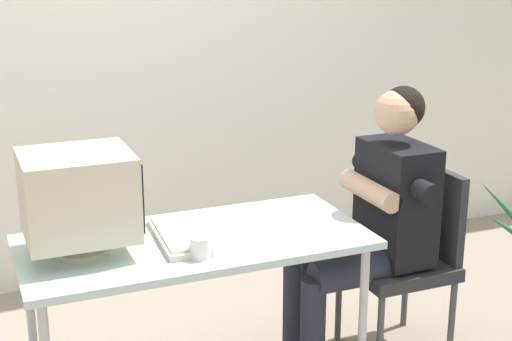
% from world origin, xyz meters
% --- Properties ---
extents(wall_back, '(8.00, 0.10, 3.00)m').
position_xyz_m(wall_back, '(0.30, 1.40, 1.50)').
color(wall_back, silver).
rests_on(wall_back, ground_plane).
extents(desk, '(1.37, 0.64, 0.72)m').
position_xyz_m(desk, '(0.00, 0.00, 0.66)').
color(desk, '#B7B7BC').
rests_on(desk, ground_plane).
extents(crt_monitor, '(0.41, 0.36, 0.39)m').
position_xyz_m(crt_monitor, '(-0.43, 0.02, 0.94)').
color(crt_monitor, beige).
rests_on(crt_monitor, desk).
extents(keyboard, '(0.19, 0.45, 0.03)m').
position_xyz_m(keyboard, '(-0.06, 0.01, 0.73)').
color(keyboard, beige).
rests_on(keyboard, desk).
extents(office_chair, '(0.43, 0.43, 0.87)m').
position_xyz_m(office_chair, '(1.03, 0.02, 0.49)').
color(office_chair, '#4C4C51').
rests_on(office_chair, ground_plane).
extents(person_seated, '(0.74, 0.58, 1.26)m').
position_xyz_m(person_seated, '(0.83, 0.02, 0.68)').
color(person_seated, black).
rests_on(person_seated, ground_plane).
extents(desk_mug, '(0.08, 0.09, 0.08)m').
position_xyz_m(desk_mug, '(-0.04, -0.19, 0.76)').
color(desk_mug, white).
rests_on(desk_mug, desk).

